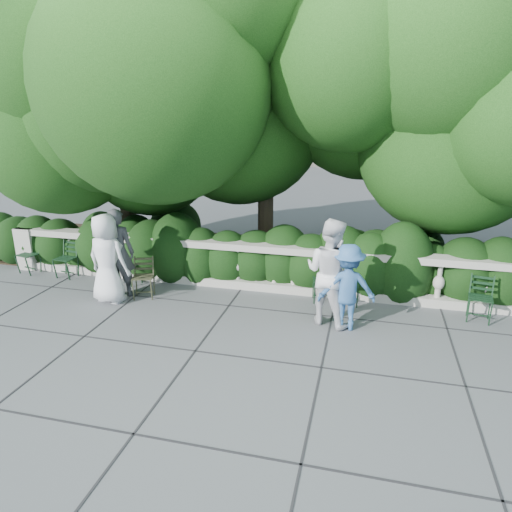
% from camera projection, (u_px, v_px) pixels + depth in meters
% --- Properties ---
extents(ground, '(90.00, 90.00, 0.00)m').
position_uv_depth(ground, '(242.00, 327.00, 8.05)').
color(ground, '#4B4D52').
rests_on(ground, ground).
extents(balustrade, '(12.00, 0.44, 1.00)m').
position_uv_depth(balustrade, '(265.00, 268.00, 9.56)').
color(balustrade, '#9E998E').
rests_on(balustrade, ground).
extents(shrub_hedge, '(15.00, 2.60, 1.70)m').
position_uv_depth(shrub_hedge, '(276.00, 271.00, 10.82)').
color(shrub_hedge, black).
rests_on(shrub_hedge, ground).
extents(tree_canopy, '(15.04, 6.52, 6.78)m').
position_uv_depth(tree_canopy, '(313.00, 94.00, 9.61)').
color(tree_canopy, '#3F3023').
rests_on(tree_canopy, ground).
extents(chair_a, '(0.54, 0.57, 0.84)m').
position_uv_depth(chair_a, '(25.00, 275.00, 10.56)').
color(chair_a, black).
rests_on(chair_a, ground).
extents(chair_b, '(0.49, 0.53, 0.84)m').
position_uv_depth(chair_b, '(63.00, 279.00, 10.29)').
color(chair_b, black).
rests_on(chair_b, ground).
extents(chair_c, '(0.60, 0.62, 0.84)m').
position_uv_depth(chair_c, '(126.00, 285.00, 9.95)').
color(chair_c, black).
rests_on(chair_c, ground).
extents(chair_d, '(0.44, 0.48, 0.84)m').
position_uv_depth(chair_d, '(347.00, 307.00, 8.86)').
color(chair_d, black).
rests_on(chair_d, ground).
extents(chair_e, '(0.53, 0.56, 0.84)m').
position_uv_depth(chair_e, '(323.00, 304.00, 8.99)').
color(chair_e, black).
rests_on(chair_e, ground).
extents(chair_f, '(0.51, 0.55, 0.84)m').
position_uv_depth(chair_f, '(477.00, 324.00, 8.16)').
color(chair_f, black).
rests_on(chair_f, ground).
extents(chair_weathered, '(0.56, 0.59, 0.84)m').
position_uv_depth(chair_weathered, '(143.00, 300.00, 9.16)').
color(chair_weathered, black).
rests_on(chair_weathered, ground).
extents(person_businessman, '(0.95, 0.70, 1.78)m').
position_uv_depth(person_businessman, '(107.00, 259.00, 8.86)').
color(person_businessman, white).
rests_on(person_businessman, ground).
extents(person_woman_grey, '(0.74, 0.56, 1.82)m').
position_uv_depth(person_woman_grey, '(118.00, 253.00, 9.16)').
color(person_woman_grey, '#3C3D41').
rests_on(person_woman_grey, ground).
extents(person_casual_man, '(1.14, 1.03, 1.91)m').
position_uv_depth(person_casual_man, '(330.00, 272.00, 7.94)').
color(person_casual_man, silver).
rests_on(person_casual_man, ground).
extents(person_older_blue, '(1.08, 0.76, 1.53)m').
position_uv_depth(person_older_blue, '(347.00, 287.00, 7.78)').
color(person_older_blue, '#305B92').
rests_on(person_older_blue, ground).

